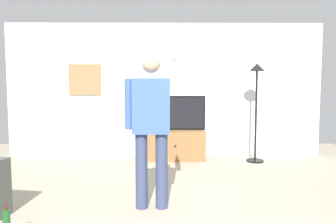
% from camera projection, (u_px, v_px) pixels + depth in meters
% --- Properties ---
extents(ground_plane, '(8.40, 8.40, 0.00)m').
position_uv_depth(ground_plane, '(163.00, 213.00, 3.42)').
color(ground_plane, '#9E937F').
extents(back_wall, '(6.40, 0.10, 2.70)m').
position_uv_depth(back_wall, '(164.00, 90.00, 6.26)').
color(back_wall, silver).
rests_on(back_wall, ground_plane).
extents(tv_stand, '(1.15, 0.58, 0.57)m').
position_uv_depth(tv_stand, '(175.00, 145.00, 5.99)').
color(tv_stand, olive).
rests_on(tv_stand, ground_plane).
extents(television, '(1.19, 0.07, 0.67)m').
position_uv_depth(television, '(175.00, 113.00, 5.99)').
color(television, black).
rests_on(television, tv_stand).
extents(wall_clock, '(0.27, 0.03, 0.27)m').
position_uv_depth(wall_clock, '(175.00, 53.00, 6.14)').
color(wall_clock, white).
extents(framed_picture, '(0.65, 0.04, 0.62)m').
position_uv_depth(framed_picture, '(85.00, 80.00, 6.17)').
color(framed_picture, '#997047').
extents(floor_lamp, '(0.32, 0.32, 1.85)m').
position_uv_depth(floor_lamp, '(256.00, 92.00, 5.69)').
color(floor_lamp, black).
rests_on(floor_lamp, ground_plane).
extents(person_standing_nearer_lamp, '(0.60, 0.78, 1.78)m').
position_uv_depth(person_standing_nearer_lamp, '(151.00, 122.00, 3.51)').
color(person_standing_nearer_lamp, '#384266').
rests_on(person_standing_nearer_lamp, ground_plane).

